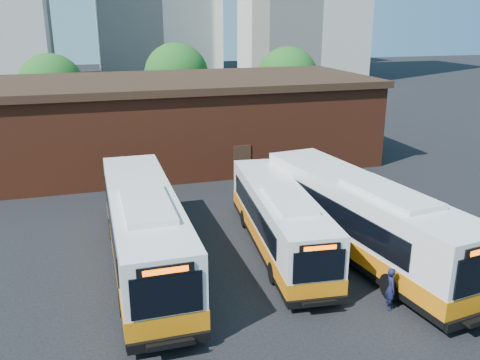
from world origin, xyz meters
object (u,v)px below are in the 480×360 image
object	(u,v)px
bus_midwest	(145,232)
transit_worker	(391,288)
bus_mideast	(279,221)
bus_east	(362,222)

from	to	relation	value
bus_midwest	transit_worker	size ratio (longest dim) A/B	7.95
bus_midwest	transit_worker	world-z (taller)	bus_midwest
transit_worker	bus_mideast	bearing A→B (deg)	40.56
bus_mideast	bus_east	size ratio (longest dim) A/B	0.84
bus_mideast	bus_midwest	bearing A→B (deg)	-174.12
bus_east	transit_worker	size ratio (longest dim) A/B	8.20
bus_midwest	transit_worker	distance (m)	10.62
bus_mideast	bus_east	bearing A→B (deg)	-20.91
bus_midwest	bus_east	bearing A→B (deg)	-9.87
bus_midwest	bus_mideast	bearing A→B (deg)	0.14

